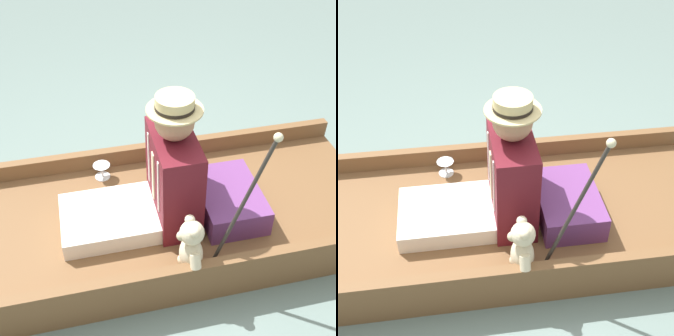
{
  "view_description": "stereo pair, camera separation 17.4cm",
  "coord_description": "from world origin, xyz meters",
  "views": [
    {
      "loc": [
        -1.95,
        0.43,
        2.14
      ],
      "look_at": [
        -0.04,
        -0.01,
        0.52
      ],
      "focal_mm": 50.0,
      "sensor_mm": 36.0,
      "label": 1
    },
    {
      "loc": [
        -1.98,
        0.26,
        2.14
      ],
      "look_at": [
        -0.04,
        -0.01,
        0.52
      ],
      "focal_mm": 50.0,
      "sensor_mm": 36.0,
      "label": 2
    }
  ],
  "objects": [
    {
      "name": "ground_plane",
      "position": [
        0.0,
        0.0,
        0.0
      ],
      "size": [
        16.0,
        16.0,
        0.0
      ],
      "primitive_type": "plane",
      "color": "slate"
    },
    {
      "name": "punt_boat",
      "position": [
        0.0,
        0.0,
        0.09
      ],
      "size": [
        1.11,
        2.61,
        0.27
      ],
      "color": "brown",
      "rests_on": "ground_plane"
    },
    {
      "name": "seat_cushion",
      "position": [
        -0.07,
        -0.37,
        0.24
      ],
      "size": [
        0.5,
        0.35,
        0.17
      ],
      "color": "#6B3875",
      "rests_on": "punt_boat"
    },
    {
      "name": "seated_person",
      "position": [
        -0.04,
        0.05,
        0.44
      ],
      "size": [
        0.47,
        0.8,
        0.81
      ],
      "rotation": [
        0.0,
        0.0,
        0.2
      ],
      "color": "white",
      "rests_on": "punt_boat"
    },
    {
      "name": "teddy_bear",
      "position": [
        -0.44,
        -0.03,
        0.32
      ],
      "size": [
        0.24,
        0.14,
        0.35
      ],
      "color": "beige",
      "rests_on": "punt_boat"
    },
    {
      "name": "wine_glass",
      "position": [
        0.4,
        0.33,
        0.22
      ],
      "size": [
        0.11,
        0.11,
        0.1
      ],
      "color": "silver",
      "rests_on": "punt_boat"
    },
    {
      "name": "walking_cane",
      "position": [
        -0.45,
        -0.3,
        0.64
      ],
      "size": [
        0.04,
        0.29,
        0.83
      ],
      "color": "#2D2823",
      "rests_on": "punt_boat"
    }
  ]
}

